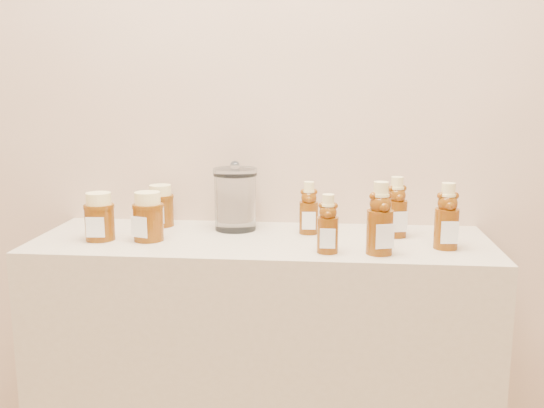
# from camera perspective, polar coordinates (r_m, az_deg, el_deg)

# --- Properties ---
(wall_back) EXTENTS (3.50, 0.02, 2.70)m
(wall_back) POSITION_cam_1_polar(r_m,az_deg,el_deg) (1.75, -0.29, 12.78)
(wall_back) COLOR tan
(wall_back) RESTS_ON ground
(display_table) EXTENTS (1.20, 0.40, 0.90)m
(display_table) POSITION_cam_1_polar(r_m,az_deg,el_deg) (1.77, -0.93, -17.54)
(display_table) COLOR tan
(display_table) RESTS_ON ground
(bear_bottle_back_left) EXTENTS (0.06, 0.06, 0.16)m
(bear_bottle_back_left) POSITION_cam_1_polar(r_m,az_deg,el_deg) (1.65, 3.48, -0.03)
(bear_bottle_back_left) COLOR #592907
(bear_bottle_back_left) RESTS_ON display_table
(bear_bottle_back_mid) EXTENTS (0.08, 0.08, 0.18)m
(bear_bottle_back_mid) POSITION_cam_1_polar(r_m,az_deg,el_deg) (1.64, 11.63, 0.09)
(bear_bottle_back_mid) COLOR #592907
(bear_bottle_back_mid) RESTS_ON display_table
(bear_bottle_back_right) EXTENTS (0.07, 0.07, 0.19)m
(bear_bottle_back_right) POSITION_cam_1_polar(r_m,az_deg,el_deg) (1.55, 16.16, -0.70)
(bear_bottle_back_right) COLOR #592907
(bear_bottle_back_right) RESTS_ON display_table
(bear_bottle_front_left) EXTENTS (0.06, 0.06, 0.16)m
(bear_bottle_front_left) POSITION_cam_1_polar(r_m,az_deg,el_deg) (1.46, 5.29, -1.49)
(bear_bottle_front_left) COLOR #592907
(bear_bottle_front_left) RESTS_ON display_table
(bear_bottle_front_right) EXTENTS (0.09, 0.09, 0.20)m
(bear_bottle_front_right) POSITION_cam_1_polar(r_m,az_deg,el_deg) (1.46, 10.15, -0.88)
(bear_bottle_front_right) COLOR #592907
(bear_bottle_front_right) RESTS_ON display_table
(honey_jar_left) EXTENTS (0.08, 0.08, 0.13)m
(honey_jar_left) POSITION_cam_1_polar(r_m,az_deg,el_deg) (1.64, -15.93, -1.13)
(honey_jar_left) COLOR #592907
(honey_jar_left) RESTS_ON display_table
(honey_jar_back) EXTENTS (0.08, 0.08, 0.12)m
(honey_jar_back) POSITION_cam_1_polar(r_m,az_deg,el_deg) (1.77, -10.43, -0.14)
(honey_jar_back) COLOR #592907
(honey_jar_back) RESTS_ON display_table
(honey_jar_front) EXTENTS (0.10, 0.10, 0.13)m
(honey_jar_front) POSITION_cam_1_polar(r_m,az_deg,el_deg) (1.61, -11.57, -1.14)
(honey_jar_front) COLOR #592907
(honey_jar_front) RESTS_ON display_table
(glass_canister) EXTENTS (0.16, 0.16, 0.19)m
(glass_canister) POSITION_cam_1_polar(r_m,az_deg,el_deg) (1.69, -3.47, 0.71)
(glass_canister) COLOR white
(glass_canister) RESTS_ON display_table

